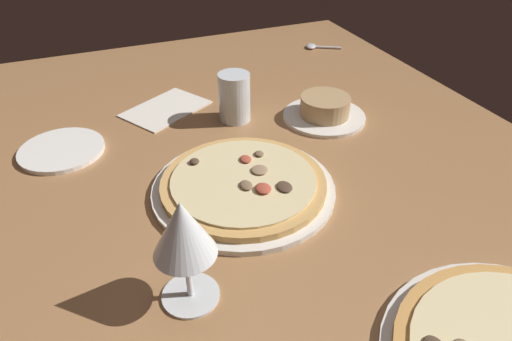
% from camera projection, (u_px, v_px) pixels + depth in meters
% --- Properties ---
extents(dining_table, '(1.50, 1.10, 0.04)m').
position_uv_depth(dining_table, '(268.00, 188.00, 0.81)').
color(dining_table, '#996B42').
rests_on(dining_table, ground).
extents(pizza_main, '(0.31, 0.31, 0.03)m').
position_uv_depth(pizza_main, '(244.00, 185.00, 0.76)').
color(pizza_main, silver).
rests_on(pizza_main, dining_table).
extents(ramekin_on_saucer, '(0.17, 0.17, 0.05)m').
position_uv_depth(ramekin_on_saucer, '(325.00, 110.00, 0.96)').
color(ramekin_on_saucer, silver).
rests_on(ramekin_on_saucer, dining_table).
extents(wine_glass_far, '(0.08, 0.08, 0.15)m').
position_uv_depth(wine_glass_far, '(183.00, 233.00, 0.52)').
color(wine_glass_far, silver).
rests_on(wine_glass_far, dining_table).
extents(water_glass, '(0.07, 0.07, 0.10)m').
position_uv_depth(water_glass, '(234.00, 100.00, 0.95)').
color(water_glass, silver).
rests_on(water_glass, dining_table).
extents(side_plate, '(0.16, 0.16, 0.01)m').
position_uv_depth(side_plate, '(62.00, 150.00, 0.86)').
color(side_plate, white).
rests_on(side_plate, dining_table).
extents(paper_menu, '(0.19, 0.21, 0.00)m').
position_uv_depth(paper_menu, '(166.00, 109.00, 1.01)').
color(paper_menu, silver).
rests_on(paper_menu, dining_table).
extents(spoon, '(0.07, 0.10, 0.01)m').
position_uv_depth(spoon, '(315.00, 46.00, 1.32)').
color(spoon, silver).
rests_on(spoon, dining_table).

